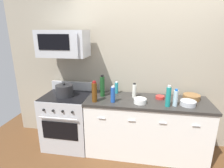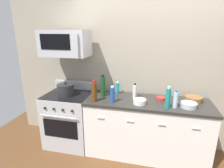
{
  "view_description": "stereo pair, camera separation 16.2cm",
  "coord_description": "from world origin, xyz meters",
  "px_view_note": "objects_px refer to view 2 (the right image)",
  "views": [
    {
      "loc": [
        -0.11,
        -2.59,
        1.94
      ],
      "look_at": [
        -0.54,
        -0.05,
        1.17
      ],
      "focal_mm": 28.58,
      "sensor_mm": 36.0,
      "label": 1
    },
    {
      "loc": [
        0.05,
        -2.56,
        1.94
      ],
      "look_at": [
        -0.54,
        -0.05,
        1.17
      ],
      "focal_mm": 28.58,
      "sensor_mm": 36.0,
      "label": 2
    }
  ],
  "objects_px": {
    "bottle_vinegar_white": "(135,91)",
    "stockpot": "(66,90)",
    "bottle_soda_blue": "(112,94)",
    "bottle_water_clear": "(176,100)",
    "microwave": "(65,43)",
    "bottle_wine_green": "(103,86)",
    "bottle_wine_amber": "(94,92)",
    "bowl_white_ceramic": "(140,101)",
    "bowl_steel_prep": "(189,105)",
    "bowl_red_small": "(161,98)",
    "bottle_dish_soap": "(118,88)",
    "range_oven": "(70,118)",
    "bowl_wooden_salad": "(193,99)",
    "bottle_sparkling_teal": "(168,98)"
  },
  "relations": [
    {
      "from": "microwave",
      "to": "bowl_steel_prep",
      "type": "xyz_separation_m",
      "value": [
        1.88,
        -0.15,
        -0.79
      ]
    },
    {
      "from": "bottle_wine_amber",
      "to": "bottle_sparkling_teal",
      "type": "bearing_deg",
      "value": 0.15
    },
    {
      "from": "bottle_soda_blue",
      "to": "bowl_steel_prep",
      "type": "relative_size",
      "value": 1.15
    },
    {
      "from": "bottle_water_clear",
      "to": "bowl_steel_prep",
      "type": "xyz_separation_m",
      "value": [
        0.19,
        0.05,
        -0.08
      ]
    },
    {
      "from": "microwave",
      "to": "stockpot",
      "type": "xyz_separation_m",
      "value": [
        -0.0,
        -0.1,
        -0.73
      ]
    },
    {
      "from": "bottle_wine_amber",
      "to": "bottle_soda_blue",
      "type": "relative_size",
      "value": 1.27
    },
    {
      "from": "bottle_water_clear",
      "to": "bowl_red_small",
      "type": "bearing_deg",
      "value": 125.5
    },
    {
      "from": "bottle_wine_green",
      "to": "bowl_white_ceramic",
      "type": "height_order",
      "value": "bottle_wine_green"
    },
    {
      "from": "bottle_vinegar_white",
      "to": "bottle_wine_green",
      "type": "bearing_deg",
      "value": -176.3
    },
    {
      "from": "bottle_water_clear",
      "to": "bowl_red_small",
      "type": "distance_m",
      "value": 0.33
    },
    {
      "from": "bottle_dish_soap",
      "to": "bottle_wine_green",
      "type": "xyz_separation_m",
      "value": [
        -0.2,
        -0.17,
        0.07
      ]
    },
    {
      "from": "bottle_soda_blue",
      "to": "bottle_water_clear",
      "type": "bearing_deg",
      "value": 0.27
    },
    {
      "from": "microwave",
      "to": "bowl_steel_prep",
      "type": "distance_m",
      "value": 2.04
    },
    {
      "from": "bowl_wooden_salad",
      "to": "bowl_white_ceramic",
      "type": "bearing_deg",
      "value": -160.46
    },
    {
      "from": "bottle_dish_soap",
      "to": "bottle_sparkling_teal",
      "type": "bearing_deg",
      "value": -28.34
    },
    {
      "from": "bottle_wine_green",
      "to": "bowl_steel_prep",
      "type": "distance_m",
      "value": 1.3
    },
    {
      "from": "bottle_wine_green",
      "to": "stockpot",
      "type": "xyz_separation_m",
      "value": [
        -0.6,
        -0.11,
        -0.07
      ]
    },
    {
      "from": "bottle_vinegar_white",
      "to": "bowl_white_ceramic",
      "type": "bearing_deg",
      "value": -66.79
    },
    {
      "from": "bottle_water_clear",
      "to": "bottle_soda_blue",
      "type": "distance_m",
      "value": 0.88
    },
    {
      "from": "bottle_vinegar_white",
      "to": "bowl_steel_prep",
      "type": "xyz_separation_m",
      "value": [
        0.77,
        -0.2,
        -0.07
      ]
    },
    {
      "from": "microwave",
      "to": "bottle_wine_green",
      "type": "height_order",
      "value": "microwave"
    },
    {
      "from": "bottle_wine_amber",
      "to": "bottle_dish_soap",
      "type": "bearing_deg",
      "value": 57.78
    },
    {
      "from": "microwave",
      "to": "bowl_red_small",
      "type": "distance_m",
      "value": 1.71
    },
    {
      "from": "range_oven",
      "to": "bowl_red_small",
      "type": "height_order",
      "value": "range_oven"
    },
    {
      "from": "bottle_water_clear",
      "to": "bottle_vinegar_white",
      "type": "bearing_deg",
      "value": 156.77
    },
    {
      "from": "stockpot",
      "to": "bottle_dish_soap",
      "type": "bearing_deg",
      "value": 19.65
    },
    {
      "from": "bottle_dish_soap",
      "to": "bottle_soda_blue",
      "type": "xyz_separation_m",
      "value": [
        0.0,
        -0.4,
        0.02
      ]
    },
    {
      "from": "bowl_white_ceramic",
      "to": "bowl_red_small",
      "type": "bearing_deg",
      "value": 37.31
    },
    {
      "from": "bottle_wine_amber",
      "to": "bottle_water_clear",
      "type": "xyz_separation_m",
      "value": [
        1.16,
        0.03,
        -0.03
      ]
    },
    {
      "from": "range_oven",
      "to": "bottle_soda_blue",
      "type": "distance_m",
      "value": 1.0
    },
    {
      "from": "bottle_soda_blue",
      "to": "bowl_white_ceramic",
      "type": "relative_size",
      "value": 1.36
    },
    {
      "from": "bottle_dish_soap",
      "to": "bottle_vinegar_white",
      "type": "bearing_deg",
      "value": -24.89
    },
    {
      "from": "microwave",
      "to": "bowl_wooden_salad",
      "type": "distance_m",
      "value": 2.14
    },
    {
      "from": "bottle_vinegar_white",
      "to": "stockpot",
      "type": "relative_size",
      "value": 0.85
    },
    {
      "from": "bottle_dish_soap",
      "to": "bottle_water_clear",
      "type": "xyz_separation_m",
      "value": [
        0.89,
        -0.39,
        0.02
      ]
    },
    {
      "from": "microwave",
      "to": "bottle_water_clear",
      "type": "distance_m",
      "value": 1.85
    },
    {
      "from": "stockpot",
      "to": "bottle_wine_green",
      "type": "bearing_deg",
      "value": 10.68
    },
    {
      "from": "microwave",
      "to": "bottle_vinegar_white",
      "type": "distance_m",
      "value": 1.32
    },
    {
      "from": "bottle_sparkling_teal",
      "to": "microwave",
      "type": "bearing_deg",
      "value": 171.6
    },
    {
      "from": "range_oven",
      "to": "bowl_wooden_salad",
      "type": "xyz_separation_m",
      "value": [
        1.98,
        0.14,
        0.49
      ]
    },
    {
      "from": "bottle_dish_soap",
      "to": "stockpot",
      "type": "xyz_separation_m",
      "value": [
        -0.8,
        -0.29,
        -0.0
      ]
    },
    {
      "from": "range_oven",
      "to": "stockpot",
      "type": "distance_m",
      "value": 0.55
    },
    {
      "from": "bowl_white_ceramic",
      "to": "bowl_red_small",
      "type": "height_order",
      "value": "bowl_white_ceramic"
    },
    {
      "from": "bottle_sparkling_teal",
      "to": "bowl_red_small",
      "type": "relative_size",
      "value": 2.25
    },
    {
      "from": "microwave",
      "to": "bottle_vinegar_white",
      "type": "xyz_separation_m",
      "value": [
        1.11,
        0.05,
        -0.72
      ]
    },
    {
      "from": "bowl_wooden_salad",
      "to": "bowl_steel_prep",
      "type": "xyz_separation_m",
      "value": [
        -0.11,
        -0.25,
        -0.01
      ]
    },
    {
      "from": "bowl_white_ceramic",
      "to": "bowl_red_small",
      "type": "relative_size",
      "value": 1.35
    },
    {
      "from": "bottle_wine_green",
      "to": "bowl_steel_prep",
      "type": "xyz_separation_m",
      "value": [
        1.28,
        -0.17,
        -0.13
      ]
    },
    {
      "from": "bottle_wine_green",
      "to": "bowl_white_ceramic",
      "type": "relative_size",
      "value": 1.91
    },
    {
      "from": "range_oven",
      "to": "microwave",
      "type": "xyz_separation_m",
      "value": [
        0.0,
        0.04,
        1.28
      ]
    }
  ]
}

